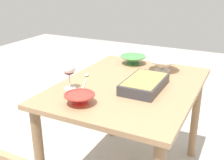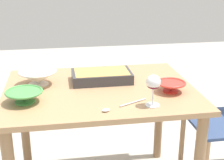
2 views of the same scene
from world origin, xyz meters
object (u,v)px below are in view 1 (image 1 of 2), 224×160
Objects in this scene: small_bowl at (163,64)px; dining_table at (129,100)px; serving_spoon at (86,78)px; casserole_dish at (145,83)px; wine_glass at (69,71)px; serving_bowl at (133,59)px; mixing_bowl at (80,98)px.

dining_table is at bearing 162.37° from small_bowl.
dining_table is 0.33m from serving_spoon.
casserole_dish is at bearing -87.38° from serving_spoon.
wine_glass is at bearing 128.61° from dining_table.
serving_bowl is at bearing 19.35° from dining_table.
mixing_bowl is 0.79m from small_bowl.
serving_spoon is (-0.02, 0.41, -0.03)m from casserole_dish.
casserole_dish reaches higher than dining_table.
serving_bowl is at bearing 30.34° from casserole_dish.
wine_glass reaches higher than dining_table.
wine_glass is 0.74× the size of small_bowl.
serving_spoon is (0.19, 0.00, -0.11)m from wine_glass.
serving_spoon is (0.35, 0.17, -0.03)m from mixing_bowl.
mixing_bowl is (-0.39, 0.13, 0.15)m from dining_table.
wine_glass reaches higher than mixing_bowl.
casserole_dish is 1.84× the size of serving_bowl.
dining_table is 5.61× the size of serving_bowl.
casserole_dish reaches higher than mixing_bowl.
casserole_dish is at bearing -63.09° from wine_glass.
mixing_bowl is 0.86× the size of serving_bowl.
mixing_bowl is at bearing 162.25° from dining_table.
wine_glass reaches higher than small_bowl.
casserole_dish is 0.52m from serving_bowl.
casserole_dish is at bearing -104.09° from dining_table.
serving_bowl is at bearing -18.21° from serving_spoon.
wine_glass is 0.73m from small_bowl.
dining_table is 0.41m from small_bowl.
small_bowl is 0.27m from serving_bowl.
small_bowl reaches higher than serving_bowl.
serving_bowl is at bearing 1.43° from mixing_bowl.
serving_spoon is (-0.40, 0.41, -0.04)m from small_bowl.
serving_bowl is (0.81, 0.02, 0.00)m from mixing_bowl.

